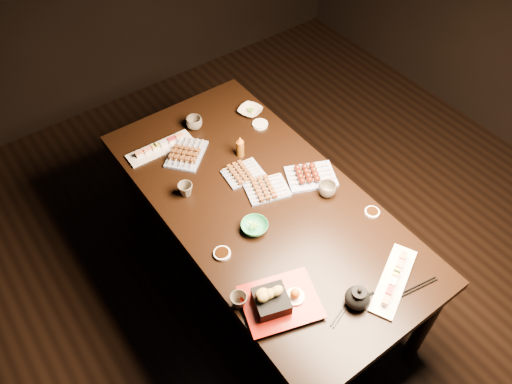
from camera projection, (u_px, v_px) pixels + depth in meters
ground at (336, 305)px, 2.91m from camera, size 5.00×5.00×0.00m
dining_table at (261, 245)px, 2.74m from camera, size 0.97×1.84×0.75m
sushi_platter_near at (394, 279)px, 2.14m from camera, size 0.38×0.26×0.05m
sushi_platter_far at (160, 146)px, 2.68m from camera, size 0.37×0.11×0.04m
yakitori_plate_center at (243, 171)px, 2.55m from camera, size 0.21×0.16×0.05m
yakitori_plate_right at (267, 187)px, 2.48m from camera, size 0.24×0.21×0.05m
yakitori_plate_left at (186, 151)px, 2.64m from camera, size 0.29×0.28×0.06m
tsukune_plate at (311, 174)px, 2.53m from camera, size 0.30×0.26×0.06m
edamame_bowl_green at (255, 227)px, 2.33m from camera, size 0.15×0.15×0.04m
edamame_bowl_cream at (250, 111)px, 2.88m from camera, size 0.17×0.17×0.03m
tempura_tray at (281, 297)px, 2.04m from camera, size 0.38×0.34×0.12m
teacup_near_left at (239, 301)px, 2.06m from camera, size 0.09×0.09×0.07m
teacup_mid_right at (327, 190)px, 2.46m from camera, size 0.10×0.10×0.07m
teacup_far_left at (186, 190)px, 2.46m from camera, size 0.09×0.09×0.07m
teacup_far_right at (194, 123)px, 2.78m from camera, size 0.12×0.12×0.07m
teapot at (358, 296)px, 2.05m from camera, size 0.17×0.17×0.11m
condiment_bottle at (240, 146)px, 2.62m from camera, size 0.06×0.06×0.13m
sauce_dish_west at (222, 253)px, 2.24m from camera, size 0.10×0.10×0.01m
sauce_dish_east at (260, 124)px, 2.82m from camera, size 0.10×0.10×0.02m
sauce_dish_se at (372, 212)px, 2.40m from camera, size 0.09×0.09×0.01m
sauce_dish_nw at (138, 160)px, 2.63m from camera, size 0.10×0.10×0.01m
chopsticks_near at (346, 306)px, 2.08m from camera, size 0.23×0.09×0.01m
chopsticks_se at (415, 288)px, 2.13m from camera, size 0.23×0.06×0.01m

